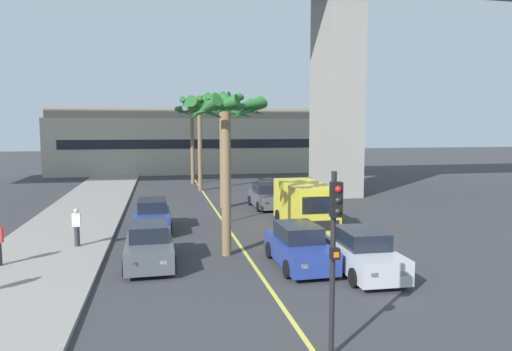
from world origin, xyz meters
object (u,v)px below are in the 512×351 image
object	(u,v)px
delivery_van	(304,204)
palm_tree_near_median	(192,119)
car_queue_second	(299,247)
palm_tree_farthest_median	(226,122)
car_queue_front	(266,197)
car_queue_fourth	(363,254)
palm_tree_mid_median	(223,119)
car_queue_fifth	(149,246)
palm_tree_far_median	(200,110)
pedestrian_far_along	(77,226)
traffic_light_median_far	(228,173)
traffic_light_median_near	(334,239)
car_queue_third	(153,216)

from	to	relation	value
delivery_van	palm_tree_near_median	xyz separation A→B (m)	(-4.18, 20.77, 4.67)
car_queue_second	palm_tree_farthest_median	bearing A→B (deg)	140.98
car_queue_front	car_queue_second	world-z (taller)	same
car_queue_fourth	palm_tree_mid_median	world-z (taller)	palm_tree_mid_median
car_queue_fifth	palm_tree_near_median	distance (m)	26.15
car_queue_fourth	palm_tree_near_median	world-z (taller)	palm_tree_near_median
car_queue_second	palm_tree_far_median	distance (m)	22.58
palm_tree_far_median	car_queue_fourth	bearing A→B (deg)	-80.89
pedestrian_far_along	car_queue_second	bearing A→B (deg)	-26.03
car_queue_fourth	traffic_light_median_far	bearing A→B (deg)	108.65
car_queue_second	palm_tree_near_median	size ratio (longest dim) A/B	0.57
pedestrian_far_along	traffic_light_median_near	bearing A→B (deg)	-56.67
car_queue_fifth	palm_tree_near_median	bearing A→B (deg)	82.29
car_queue_fifth	traffic_light_median_near	bearing A→B (deg)	-63.01
car_queue_fourth	traffic_light_median_far	distance (m)	10.59
palm_tree_near_median	traffic_light_median_far	bearing A→B (deg)	-87.97
car_queue_fifth	pedestrian_far_along	distance (m)	4.15
car_queue_fifth	traffic_light_median_far	bearing A→B (deg)	60.25
car_queue_fourth	traffic_light_median_near	xyz separation A→B (m)	(-3.25, -5.45, 1.99)
palm_tree_near_median	car_queue_fourth	bearing A→B (deg)	-81.95
delivery_van	traffic_light_median_near	bearing A→B (deg)	-105.17
delivery_van	pedestrian_far_along	distance (m)	10.83
traffic_light_median_near	palm_tree_near_median	xyz separation A→B (m)	(-0.72, 33.55, 3.24)
palm_tree_mid_median	car_queue_fourth	bearing A→B (deg)	-78.49
car_queue_fourth	car_queue_fifth	size ratio (longest dim) A/B	1.01
car_queue_third	palm_tree_mid_median	distance (m)	8.90
car_queue_third	palm_tree_near_median	distance (m)	20.44
car_queue_front	palm_tree_farthest_median	bearing A→B (deg)	-111.27
traffic_light_median_near	palm_tree_mid_median	size ratio (longest dim) A/B	0.56
car_queue_third	pedestrian_far_along	distance (m)	4.40
palm_tree_farthest_median	car_queue_fifth	bearing A→B (deg)	-168.73
palm_tree_far_median	palm_tree_near_median	bearing A→B (deg)	93.13
car_queue_second	palm_tree_mid_median	xyz separation A→B (m)	(-1.02, 13.15, 5.04)
car_queue_front	palm_tree_far_median	size ratio (longest dim) A/B	0.53
car_queue_second	palm_tree_far_median	xyz separation A→B (m)	(-1.77, 21.73, 5.89)
delivery_van	palm_tree_far_median	world-z (taller)	palm_tree_far_median
palm_tree_mid_median	palm_tree_near_median	bearing A→B (deg)	94.29
car_queue_fourth	car_queue_second	bearing A→B (deg)	145.11
car_queue_fifth	palm_tree_mid_median	size ratio (longest dim) A/B	0.55
palm_tree_near_median	palm_tree_far_median	world-z (taller)	palm_tree_far_median
delivery_van	traffic_light_median_far	world-z (taller)	traffic_light_median_far
car_queue_fourth	palm_tree_mid_median	bearing A→B (deg)	101.51
car_queue_second	car_queue_third	xyz separation A→B (m)	(-5.45, 7.29, 0.00)
delivery_van	traffic_light_median_far	distance (m)	4.58
pedestrian_far_along	car_queue_front	bearing A→B (deg)	39.49
car_queue_third	delivery_van	bearing A→B (deg)	-9.77
palm_tree_far_median	car_queue_second	bearing A→B (deg)	-85.34
traffic_light_median_far	car_queue_front	bearing A→B (deg)	52.83
pedestrian_far_along	palm_tree_mid_median	bearing A→B (deg)	50.11
car_queue_fifth	delivery_van	bearing A→B (deg)	31.22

